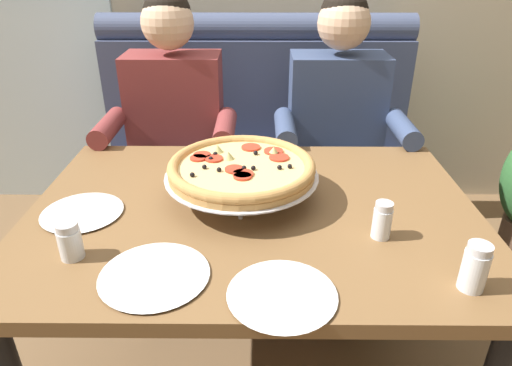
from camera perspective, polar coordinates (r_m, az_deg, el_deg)
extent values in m
cube|color=#424C6B|center=(2.27, -0.03, -4.00)|extent=(1.55, 0.60, 0.46)
cube|color=#424C6B|center=(2.43, 0.04, 10.07)|extent=(1.55, 0.18, 0.65)
cylinder|color=#424C6B|center=(2.35, 0.05, 18.83)|extent=(1.55, 0.14, 0.14)
cube|color=brown|center=(1.33, -0.34, -3.87)|extent=(1.29, 0.92, 0.04)
cylinder|color=black|center=(1.95, -17.47, -7.01)|extent=(0.06, 0.06, 0.70)
cylinder|color=black|center=(1.94, 17.27, -7.17)|extent=(0.06, 0.06, 0.70)
cube|color=#2D3342|center=(1.93, -10.47, -0.03)|extent=(0.34, 0.40, 0.15)
cylinder|color=#2D3342|center=(1.91, -13.98, -11.65)|extent=(0.11, 0.11, 0.46)
cylinder|color=#2D3342|center=(1.88, -7.92, -11.91)|extent=(0.11, 0.11, 0.46)
cube|color=brown|center=(2.05, -9.90, 7.91)|extent=(0.40, 0.22, 0.56)
cylinder|color=brown|center=(1.89, -17.99, 6.61)|extent=(0.08, 0.28, 0.08)
cylinder|color=brown|center=(1.80, -3.88, 6.89)|extent=(0.08, 0.28, 0.08)
sphere|color=#DBB28E|center=(1.94, -11.00, 19.06)|extent=(0.21, 0.21, 0.21)
sphere|color=black|center=(1.94, -11.04, 20.13)|extent=(0.19, 0.19, 0.19)
cube|color=#2D3342|center=(1.93, 10.29, -0.11)|extent=(0.34, 0.40, 0.15)
cylinder|color=#2D3342|center=(1.87, 7.60, -12.00)|extent=(0.11, 0.11, 0.46)
cylinder|color=#2D3342|center=(1.91, 13.71, -11.80)|extent=(0.11, 0.11, 0.46)
cube|color=#38476B|center=(2.05, 9.84, 7.86)|extent=(0.40, 0.22, 0.56)
cylinder|color=#38476B|center=(1.80, 3.66, 6.87)|extent=(0.08, 0.28, 0.08)
cylinder|color=#38476B|center=(1.88, 17.88, 6.51)|extent=(0.08, 0.28, 0.08)
sphere|color=#DBB28E|center=(1.93, 10.93, 19.04)|extent=(0.21, 0.21, 0.21)
sphere|color=black|center=(1.94, 10.97, 20.11)|extent=(0.19, 0.19, 0.19)
cylinder|color=silver|center=(1.25, -1.97, -2.99)|extent=(0.01, 0.01, 0.07)
cylinder|color=silver|center=(1.41, -5.81, 0.65)|extent=(0.01, 0.01, 0.07)
cylinder|color=silver|center=(1.41, 2.44, 0.62)|extent=(0.01, 0.01, 0.07)
torus|color=silver|center=(1.34, -1.80, 0.70)|extent=(0.25, 0.25, 0.01)
cylinder|color=silver|center=(1.34, -1.80, 1.01)|extent=(0.45, 0.45, 0.00)
cylinder|color=tan|center=(1.33, -1.81, 1.43)|extent=(0.43, 0.43, 0.02)
torus|color=tan|center=(1.32, -1.82, 2.17)|extent=(0.43, 0.43, 0.03)
cylinder|color=#E5C17A|center=(1.32, -1.82, 1.98)|extent=(0.37, 0.37, 0.01)
cylinder|color=red|center=(1.27, -1.63, 1.19)|extent=(0.06, 0.06, 0.01)
cylinder|color=red|center=(1.30, -2.72, 1.73)|extent=(0.05, 0.05, 0.01)
cylinder|color=red|center=(1.41, 2.20, 4.01)|extent=(0.06, 0.06, 0.01)
cylinder|color=red|center=(1.37, 2.90, 3.22)|extent=(0.06, 0.06, 0.01)
cylinder|color=red|center=(1.39, -6.75, 3.48)|extent=(0.05, 0.05, 0.01)
cylinder|color=red|center=(1.25, -1.70, 0.84)|extent=(0.05, 0.05, 0.01)
cylinder|color=red|center=(1.44, -0.65, 4.48)|extent=(0.06, 0.06, 0.01)
cylinder|color=red|center=(1.37, -7.25, 3.12)|extent=(0.05, 0.05, 0.01)
cylinder|color=red|center=(1.37, -5.29, 3.07)|extent=(0.05, 0.05, 0.01)
sphere|color=black|center=(1.27, -7.97, 1.03)|extent=(0.01, 0.01, 0.01)
sphere|color=black|center=(1.31, -6.47, 2.02)|extent=(0.01, 0.01, 0.01)
sphere|color=black|center=(1.30, -1.50, 1.90)|extent=(0.01, 0.01, 0.01)
sphere|color=black|center=(1.29, -0.25, 1.89)|extent=(0.01, 0.01, 0.01)
sphere|color=black|center=(1.39, -0.04, 3.79)|extent=(0.01, 0.01, 0.01)
sphere|color=black|center=(1.39, -5.11, 3.65)|extent=(0.01, 0.01, 0.01)
sphere|color=black|center=(1.29, -4.65, 1.68)|extent=(0.01, 0.01, 0.01)
sphere|color=black|center=(1.30, 2.96, 1.97)|extent=(0.01, 0.01, 0.01)
sphere|color=black|center=(1.36, -5.67, 3.05)|extent=(0.01, 0.01, 0.01)
sphere|color=black|center=(1.31, 4.25, 2.10)|extent=(0.01, 0.01, 0.01)
cone|color=#CCC675|center=(1.39, 2.23, 4.08)|extent=(0.04, 0.04, 0.02)
cone|color=#CCC675|center=(1.41, -4.85, 4.33)|extent=(0.04, 0.04, 0.02)
cone|color=#CCC675|center=(1.36, -3.50, 3.48)|extent=(0.04, 0.04, 0.02)
cylinder|color=white|center=(1.11, 25.60, -9.84)|extent=(0.06, 0.06, 0.09)
cylinder|color=silver|center=(1.12, 25.42, -10.55)|extent=(0.05, 0.05, 0.06)
cylinder|color=silver|center=(1.08, 26.21, -7.40)|extent=(0.05, 0.05, 0.02)
cylinder|color=white|center=(1.19, -22.17, -7.06)|extent=(0.06, 0.06, 0.08)
cylinder|color=#A82D19|center=(1.20, -22.04, -7.71)|extent=(0.05, 0.05, 0.04)
cylinder|color=silver|center=(1.16, -22.59, -5.10)|extent=(0.05, 0.05, 0.02)
cylinder|color=white|center=(1.22, 15.45, -4.88)|extent=(0.05, 0.05, 0.08)
cylinder|color=#4C6633|center=(1.22, 15.36, -5.44)|extent=(0.04, 0.04, 0.05)
cylinder|color=silver|center=(1.19, 15.74, -2.83)|extent=(0.05, 0.05, 0.02)
cylinder|color=white|center=(1.01, 3.27, -13.81)|extent=(0.17, 0.17, 0.01)
cone|color=white|center=(1.01, 3.28, -13.42)|extent=(0.24, 0.24, 0.01)
cylinder|color=white|center=(1.38, -20.88, -3.49)|extent=(0.16, 0.16, 0.01)
cone|color=white|center=(1.38, -20.94, -3.17)|extent=(0.23, 0.23, 0.01)
cylinder|color=white|center=(1.09, -12.57, -11.24)|extent=(0.18, 0.18, 0.01)
cone|color=white|center=(1.08, -12.61, -10.86)|extent=(0.25, 0.25, 0.01)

